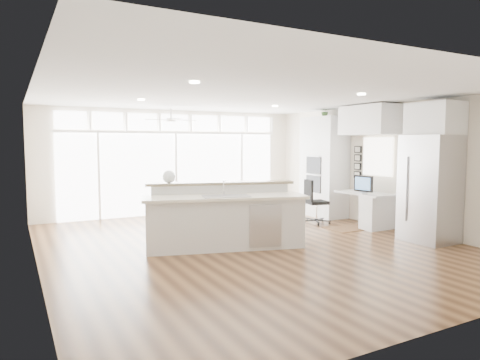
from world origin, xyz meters
TOP-DOWN VIEW (x-y plane):
  - floor at (0.00, 0.00)m, footprint 7.00×8.00m
  - ceiling at (0.00, 0.00)m, footprint 7.00×8.00m
  - wall_back at (0.00, 4.00)m, footprint 7.00×0.04m
  - wall_front at (0.00, -4.00)m, footprint 7.00×0.04m
  - wall_left at (-3.50, 0.00)m, footprint 0.04×8.00m
  - wall_right at (3.50, 0.00)m, footprint 0.04×8.00m
  - glass_wall at (0.00, 3.94)m, footprint 5.80×0.06m
  - transom_row at (0.00, 3.94)m, footprint 5.90×0.06m
  - desk_window at (3.46, 0.30)m, footprint 0.04×0.85m
  - ceiling_fan at (-0.50, 2.80)m, footprint 1.16×1.16m
  - recessed_lights at (0.00, 0.20)m, footprint 3.40×3.00m
  - oven_cabinet at (3.17, 1.80)m, footprint 0.64×1.20m
  - desk_nook at (3.13, 0.30)m, footprint 0.72×1.30m
  - upper_cabinets at (3.17, 0.30)m, footprint 0.64×1.30m
  - refrigerator at (3.11, -1.35)m, footprint 0.76×0.90m
  - fridge_cabinet at (3.17, -1.35)m, footprint 0.64×0.90m
  - framed_photos at (3.46, 0.92)m, footprint 0.06×0.22m
  - kitchen_island at (-0.49, 0.03)m, footprint 3.04×1.83m
  - rug at (2.64, 0.29)m, footprint 0.96×0.71m
  - office_chair at (2.38, 1.08)m, footprint 0.61×0.58m
  - fishbowl at (-1.29, 0.68)m, footprint 0.28×0.28m
  - monitor at (3.05, 0.30)m, footprint 0.15×0.48m
  - keyboard at (2.88, 0.30)m, footprint 0.16×0.35m
  - potted_plant at (3.17, 1.80)m, footprint 0.28×0.31m

SIDE VIEW (x-z plane):
  - floor at x=0.00m, z-range -0.02..0.00m
  - rug at x=2.64m, z-range 0.00..0.01m
  - desk_nook at x=3.13m, z-range 0.00..0.76m
  - office_chair at x=2.38m, z-range 0.00..1.01m
  - kitchen_island at x=-0.49m, z-range 0.00..1.13m
  - keyboard at x=2.88m, z-range 0.76..0.78m
  - monitor at x=3.05m, z-range 0.76..1.16m
  - refrigerator at x=3.11m, z-range 0.00..2.00m
  - glass_wall at x=0.00m, z-range 0.01..2.09m
  - oven_cabinet at x=3.17m, z-range 0.00..2.50m
  - fishbowl at x=-1.29m, z-range 1.13..1.37m
  - wall_back at x=0.00m, z-range 0.00..2.70m
  - wall_front at x=0.00m, z-range 0.00..2.70m
  - wall_left at x=-3.50m, z-range 0.00..2.70m
  - wall_right at x=3.50m, z-range 0.00..2.70m
  - framed_photos at x=3.46m, z-range 1.00..1.80m
  - desk_window at x=3.46m, z-range 1.12..1.98m
  - fridge_cabinet at x=3.17m, z-range 2.00..2.60m
  - upper_cabinets at x=3.17m, z-range 2.03..2.67m
  - transom_row at x=0.00m, z-range 2.18..2.58m
  - ceiling_fan at x=-0.50m, z-range 2.32..2.64m
  - potted_plant at x=3.17m, z-range 2.50..2.73m
  - recessed_lights at x=0.00m, z-range 2.67..2.69m
  - ceiling at x=0.00m, z-range 2.69..2.71m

